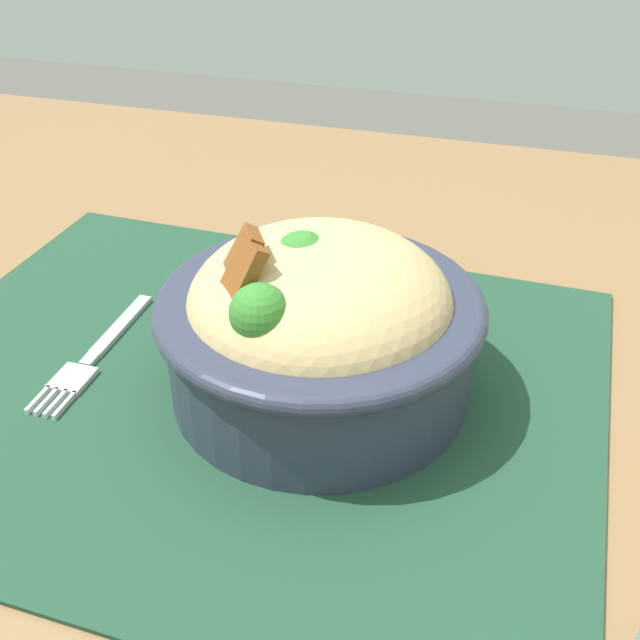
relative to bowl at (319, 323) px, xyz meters
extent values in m
cube|color=olive|center=(0.05, 0.04, -0.06)|extent=(1.36, 0.98, 0.03)
cube|color=#1E422D|center=(0.06, 0.01, -0.05)|extent=(0.45, 0.37, 0.00)
cylinder|color=#2D3347|center=(0.00, 0.00, -0.02)|extent=(0.18, 0.18, 0.07)
torus|color=#2D3347|center=(0.00, 0.00, 0.01)|extent=(0.19, 0.19, 0.01)
ellipsoid|color=tan|center=(0.00, 0.00, 0.01)|extent=(0.18, 0.18, 0.08)
sphere|color=#337C2B|center=(0.01, 0.00, 0.04)|extent=(0.04, 0.04, 0.04)
sphere|color=#337C2B|center=(0.02, 0.05, 0.04)|extent=(0.03, 0.03, 0.03)
cylinder|color=orange|center=(0.01, -0.01, 0.03)|extent=(0.03, 0.02, 0.01)
cube|color=brown|center=(0.04, 0.02, 0.04)|extent=(0.04, 0.03, 0.04)
cube|color=brown|center=(0.03, 0.03, 0.04)|extent=(0.04, 0.03, 0.04)
cube|color=silver|center=(0.15, -0.03, -0.05)|extent=(0.01, 0.07, 0.00)
cube|color=silver|center=(0.15, 0.02, -0.05)|extent=(0.01, 0.01, 0.00)
cube|color=silver|center=(0.15, 0.04, -0.05)|extent=(0.02, 0.03, 0.00)
cube|color=silver|center=(0.16, 0.06, -0.05)|extent=(0.00, 0.02, 0.00)
cube|color=silver|center=(0.15, 0.06, -0.05)|extent=(0.00, 0.02, 0.00)
cube|color=silver|center=(0.15, 0.06, -0.05)|extent=(0.00, 0.02, 0.00)
cube|color=silver|center=(0.14, 0.06, -0.05)|extent=(0.00, 0.02, 0.00)
camera|label=1|loc=(-0.11, 0.36, 0.25)|focal=43.57mm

